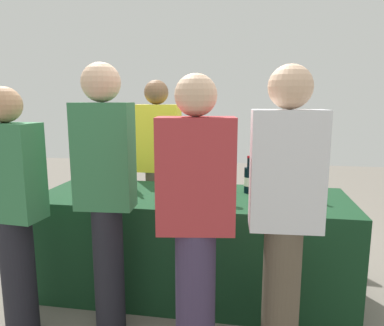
% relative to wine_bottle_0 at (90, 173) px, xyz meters
% --- Properties ---
extents(ground_plane, '(12.00, 12.00, 0.00)m').
position_rel_wine_bottle_0_xyz_m(ground_plane, '(0.91, -0.18, -0.89)').
color(ground_plane, slate).
extents(tasting_table, '(2.35, 0.82, 0.79)m').
position_rel_wine_bottle_0_xyz_m(tasting_table, '(0.91, -0.18, -0.50)').
color(tasting_table, '#14381E').
rests_on(tasting_table, ground_plane).
extents(wine_bottle_0, '(0.08, 0.08, 0.30)m').
position_rel_wine_bottle_0_xyz_m(wine_bottle_0, '(0.00, 0.00, 0.00)').
color(wine_bottle_0, black).
rests_on(wine_bottle_0, tasting_table).
extents(wine_bottle_1, '(0.07, 0.07, 0.33)m').
position_rel_wine_bottle_0_xyz_m(wine_bottle_1, '(0.41, -0.10, 0.01)').
color(wine_bottle_1, black).
rests_on(wine_bottle_1, tasting_table).
extents(wine_bottle_2, '(0.07, 0.07, 0.33)m').
position_rel_wine_bottle_0_xyz_m(wine_bottle_2, '(0.92, 0.02, 0.01)').
color(wine_bottle_2, black).
rests_on(wine_bottle_2, tasting_table).
extents(wine_bottle_3, '(0.07, 0.07, 0.31)m').
position_rel_wine_bottle_0_xyz_m(wine_bottle_3, '(1.07, -0.10, 0.01)').
color(wine_bottle_3, black).
rests_on(wine_bottle_3, tasting_table).
extents(wine_bottle_4, '(0.07, 0.07, 0.29)m').
position_rel_wine_bottle_0_xyz_m(wine_bottle_4, '(1.34, -0.03, -0.00)').
color(wine_bottle_4, black).
rests_on(wine_bottle_4, tasting_table).
extents(wine_bottle_5, '(0.07, 0.07, 0.33)m').
position_rel_wine_bottle_0_xyz_m(wine_bottle_5, '(1.43, -0.01, 0.02)').
color(wine_bottle_5, black).
rests_on(wine_bottle_5, tasting_table).
extents(wine_bottle_6, '(0.07, 0.07, 0.31)m').
position_rel_wine_bottle_0_xyz_m(wine_bottle_6, '(1.75, -0.09, 0.01)').
color(wine_bottle_6, black).
rests_on(wine_bottle_6, tasting_table).
extents(wine_glass_0, '(0.06, 0.06, 0.14)m').
position_rel_wine_bottle_0_xyz_m(wine_glass_0, '(0.76, -0.31, -0.00)').
color(wine_glass_0, silver).
rests_on(wine_glass_0, tasting_table).
extents(wine_glass_1, '(0.06, 0.06, 0.14)m').
position_rel_wine_bottle_0_xyz_m(wine_glass_1, '(1.23, -0.38, -0.01)').
color(wine_glass_1, silver).
rests_on(wine_glass_1, tasting_table).
extents(wine_glass_2, '(0.07, 0.07, 0.14)m').
position_rel_wine_bottle_0_xyz_m(wine_glass_2, '(1.66, -0.28, -0.01)').
color(wine_glass_2, silver).
rests_on(wine_glass_2, tasting_table).
extents(server_pouring, '(0.43, 0.24, 1.69)m').
position_rel_wine_bottle_0_xyz_m(server_pouring, '(0.47, 0.48, 0.02)').
color(server_pouring, brown).
rests_on(server_pouring, ground_plane).
extents(guest_0, '(0.39, 0.24, 1.59)m').
position_rel_wine_bottle_0_xyz_m(guest_0, '(-0.08, -0.90, -0.03)').
color(guest_0, black).
rests_on(guest_0, ground_plane).
extents(guest_1, '(0.36, 0.23, 1.72)m').
position_rel_wine_bottle_0_xyz_m(guest_1, '(0.48, -0.80, 0.07)').
color(guest_1, black).
rests_on(guest_1, ground_plane).
extents(guest_2, '(0.44, 0.28, 1.64)m').
position_rel_wine_bottle_0_xyz_m(guest_2, '(1.07, -0.98, -0.01)').
color(guest_2, '#3F3351').
rests_on(guest_2, ground_plane).
extents(guest_3, '(0.38, 0.23, 1.69)m').
position_rel_wine_bottle_0_xyz_m(guest_3, '(1.54, -0.93, 0.03)').
color(guest_3, brown).
rests_on(guest_3, ground_plane).
extents(menu_board, '(0.58, 0.06, 0.92)m').
position_rel_wine_bottle_0_xyz_m(menu_board, '(1.71, 0.82, -0.44)').
color(menu_board, white).
rests_on(menu_board, ground_plane).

